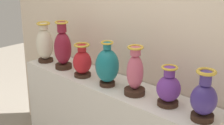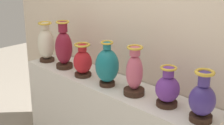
{
  "view_description": "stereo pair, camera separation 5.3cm",
  "coord_description": "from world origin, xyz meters",
  "px_view_note": "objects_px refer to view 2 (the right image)",
  "views": [
    {
      "loc": [
        1.8,
        -1.83,
        2.02
      ],
      "look_at": [
        0.0,
        0.0,
        1.14
      ],
      "focal_mm": 55.0,
      "sensor_mm": 36.0,
      "label": 1
    },
    {
      "loc": [
        1.83,
        -1.79,
        2.02
      ],
      "look_at": [
        0.0,
        0.0,
        1.14
      ],
      "focal_mm": 55.0,
      "sensor_mm": 36.0,
      "label": 2
    }
  ],
  "objects_px": {
    "vase_burgundy": "(64,48)",
    "vase_violet": "(168,89)",
    "vase_ivory": "(46,43)",
    "vase_rose": "(134,74)",
    "vase_crimson": "(83,62)",
    "vase_teal": "(107,66)",
    "vase_indigo": "(202,100)"
  },
  "relations": [
    {
      "from": "vase_ivory",
      "to": "vase_violet",
      "type": "relative_size",
      "value": 1.33
    },
    {
      "from": "vase_burgundy",
      "to": "vase_crimson",
      "type": "distance_m",
      "value": 0.28
    },
    {
      "from": "vase_burgundy",
      "to": "vase_crimson",
      "type": "xyz_separation_m",
      "value": [
        0.28,
        -0.01,
        -0.06
      ]
    },
    {
      "from": "vase_rose",
      "to": "vase_crimson",
      "type": "bearing_deg",
      "value": -177.06
    },
    {
      "from": "vase_crimson",
      "to": "vase_violet",
      "type": "xyz_separation_m",
      "value": [
        0.84,
        0.05,
        -0.0
      ]
    },
    {
      "from": "vase_violet",
      "to": "vase_rose",
      "type": "bearing_deg",
      "value": -175.78
    },
    {
      "from": "vase_crimson",
      "to": "vase_violet",
      "type": "height_order",
      "value": "vase_violet"
    },
    {
      "from": "vase_teal",
      "to": "vase_indigo",
      "type": "bearing_deg",
      "value": 1.81
    },
    {
      "from": "vase_rose",
      "to": "vase_burgundy",
      "type": "bearing_deg",
      "value": -178.91
    },
    {
      "from": "vase_crimson",
      "to": "vase_rose",
      "type": "bearing_deg",
      "value": 2.94
    },
    {
      "from": "vase_rose",
      "to": "vase_indigo",
      "type": "height_order",
      "value": "vase_rose"
    },
    {
      "from": "vase_teal",
      "to": "vase_indigo",
      "type": "xyz_separation_m",
      "value": [
        0.83,
        0.03,
        -0.02
      ]
    },
    {
      "from": "vase_teal",
      "to": "vase_violet",
      "type": "bearing_deg",
      "value": 4.77
    },
    {
      "from": "vase_burgundy",
      "to": "vase_violet",
      "type": "bearing_deg",
      "value": 1.89
    },
    {
      "from": "vase_ivory",
      "to": "vase_crimson",
      "type": "relative_size",
      "value": 1.33
    },
    {
      "from": "vase_crimson",
      "to": "vase_indigo",
      "type": "distance_m",
      "value": 1.13
    },
    {
      "from": "vase_violet",
      "to": "vase_indigo",
      "type": "bearing_deg",
      "value": -4.02
    },
    {
      "from": "vase_ivory",
      "to": "vase_burgundy",
      "type": "height_order",
      "value": "vase_burgundy"
    },
    {
      "from": "vase_burgundy",
      "to": "vase_indigo",
      "type": "xyz_separation_m",
      "value": [
        1.4,
        0.02,
        -0.04
      ]
    },
    {
      "from": "vase_ivory",
      "to": "vase_crimson",
      "type": "bearing_deg",
      "value": -0.99
    },
    {
      "from": "vase_violet",
      "to": "vase_teal",
      "type": "bearing_deg",
      "value": -175.23
    },
    {
      "from": "vase_teal",
      "to": "vase_rose",
      "type": "relative_size",
      "value": 0.96
    },
    {
      "from": "vase_burgundy",
      "to": "vase_rose",
      "type": "relative_size",
      "value": 1.15
    },
    {
      "from": "vase_burgundy",
      "to": "vase_indigo",
      "type": "distance_m",
      "value": 1.4
    },
    {
      "from": "vase_ivory",
      "to": "vase_indigo",
      "type": "relative_size",
      "value": 1.13
    },
    {
      "from": "vase_ivory",
      "to": "vase_violet",
      "type": "distance_m",
      "value": 1.39
    },
    {
      "from": "vase_burgundy",
      "to": "vase_violet",
      "type": "distance_m",
      "value": 1.12
    },
    {
      "from": "vase_ivory",
      "to": "vase_violet",
      "type": "xyz_separation_m",
      "value": [
        1.39,
        0.04,
        -0.05
      ]
    },
    {
      "from": "vase_teal",
      "to": "vase_violet",
      "type": "xyz_separation_m",
      "value": [
        0.55,
        0.05,
        -0.04
      ]
    },
    {
      "from": "vase_crimson",
      "to": "vase_teal",
      "type": "xyz_separation_m",
      "value": [
        0.29,
        0.0,
        0.04
      ]
    },
    {
      "from": "vase_ivory",
      "to": "vase_violet",
      "type": "height_order",
      "value": "vase_ivory"
    },
    {
      "from": "vase_rose",
      "to": "vase_violet",
      "type": "bearing_deg",
      "value": 4.22
    }
  ]
}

